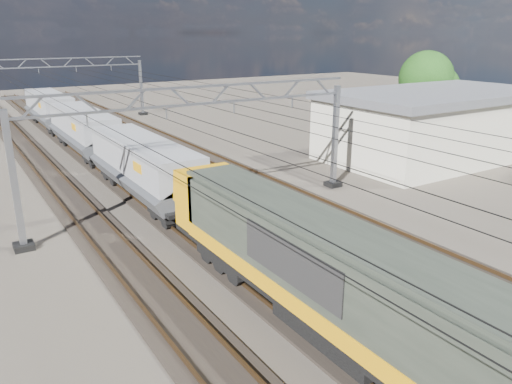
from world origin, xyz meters
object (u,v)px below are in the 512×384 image
catenary_gantry_far (60,87)px  locomotive (342,281)px  tree_far (430,81)px  hopper_wagon_lead (144,164)px  industrial_shed (436,124)px  hopper_wagon_third (49,107)px  hopper_wagon_mid (83,128)px  catenary_gantry_mid (203,145)px

catenary_gantry_far → locomotive: bearing=-92.3°
tree_far → hopper_wagon_lead: bearing=-169.8°
industrial_shed → catenary_gantry_far: bearing=122.9°
catenary_gantry_far → tree_far: tree_far is taller
industrial_shed → tree_far: size_ratio=2.29×
industrial_shed → hopper_wagon_third: bearing=128.3°
locomotive → hopper_wagon_third: size_ratio=1.62×
locomotive → hopper_wagon_lead: locomotive is taller
tree_far → catenary_gantry_far: bearing=139.2°
hopper_wagon_mid → hopper_wagon_third: bearing=90.0°
catenary_gantry_far → industrial_shed: size_ratio=1.07×
catenary_gantry_far → hopper_wagon_mid: (-2.00, -17.81, -1.67)m
industrial_shed → hopper_wagon_lead: bearing=175.3°
catenary_gantry_far → tree_far: (30.32, -26.21, 1.27)m
hopper_wagon_lead → catenary_gantry_mid: bearing=-63.4°
tree_far → hopper_wagon_third: bearing=145.0°
hopper_wagon_lead → hopper_wagon_third: same height
locomotive → hopper_wagon_lead: (-0.00, 17.70, -0.09)m
locomotive → tree_far: size_ratio=2.60×
locomotive → catenary_gantry_far: bearing=87.7°
catenary_gantry_mid → tree_far: 31.88m
hopper_wagon_lead → hopper_wagon_mid: bearing=90.0°
locomotive → industrial_shed: industrial_shed is taller
catenary_gantry_mid → hopper_wagon_third: bearing=93.5°
hopper_wagon_lead → locomotive: bearing=-90.0°
locomotive → hopper_wagon_third: (-0.00, 46.10, -0.09)m
locomotive → hopper_wagon_lead: bearing=90.0°
hopper_wagon_lead → industrial_shed: bearing=-4.7°
catenary_gantry_far → hopper_wagon_mid: catenary_gantry_far is taller
locomotive → hopper_wagon_lead: 17.70m
catenary_gantry_far → hopper_wagon_third: (-2.00, -3.61, -1.67)m
catenary_gantry_mid → locomotive: (-2.00, -13.71, -1.58)m
hopper_wagon_lead → catenary_gantry_far: bearing=86.4°
hopper_wagon_third → tree_far: tree_far is taller
catenary_gantry_far → industrial_shed: 40.51m
catenary_gantry_mid → hopper_wagon_lead: 4.77m
catenary_gantry_far → hopper_wagon_lead: size_ratio=1.53×
catenary_gantry_mid → catenary_gantry_far: bearing=90.0°
hopper_wagon_third → industrial_shed: 38.73m
hopper_wagon_lead → industrial_shed: (24.00, -1.99, 0.49)m
hopper_wagon_lead → tree_far: tree_far is taller
industrial_shed → tree_far: tree_far is taller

